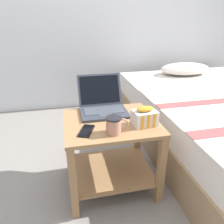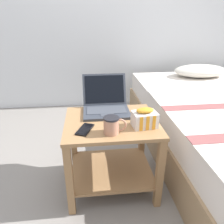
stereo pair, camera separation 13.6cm
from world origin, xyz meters
name	(u,v)px [view 1 (the left image)]	position (x,y,z in m)	size (l,w,h in m)	color
ground_plane	(111,183)	(0.00, 0.00, 0.00)	(8.00, 8.00, 0.00)	gray
back_wall	(81,7)	(0.00, 1.62, 1.25)	(8.00, 0.05, 2.50)	silver
bed	(222,118)	(1.18, 0.36, 0.25)	(1.56, 2.13, 0.63)	#997A56
bedside_table	(111,145)	(0.00, 0.00, 0.34)	(0.61, 0.52, 0.53)	#997047
laptop	(103,105)	(-0.02, 0.17, 0.57)	(0.32, 0.34, 0.23)	#333842
mug_front_left	(114,124)	(-0.01, -0.16, 0.58)	(0.14, 0.09, 0.10)	tan
snack_bag	(145,117)	(0.19, -0.10, 0.58)	(0.16, 0.12, 0.12)	silver
cell_phone	(86,131)	(-0.17, -0.11, 0.53)	(0.12, 0.16, 0.01)	black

